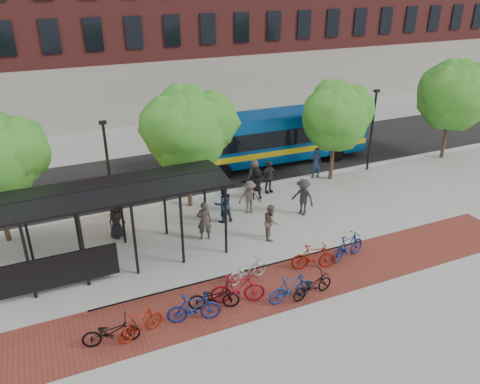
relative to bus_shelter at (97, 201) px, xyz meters
name	(u,v)px	position (x,y,z in m)	size (l,w,h in m)	color
ground	(267,221)	(8.13, 0.48, -3.00)	(160.00, 160.00, 0.00)	#9E9E99
asphalt_street	(212,167)	(8.13, 8.48, -2.99)	(160.00, 8.00, 0.01)	black
curb	(236,190)	(8.13, 4.48, -2.94)	(160.00, 0.25, 0.12)	#B7B7B2
brick_strip	(279,286)	(6.13, -4.52, -3.00)	(24.00, 3.00, 0.01)	maroon
bike_rack_rail	(240,281)	(4.83, -3.62, -3.00)	(12.00, 0.05, 0.95)	black
bus_shelter	(97,201)	(0.00, 0.00, 0.00)	(10.60, 3.07, 3.60)	black
tree_b	(188,126)	(5.23, 3.83, 1.46)	(5.15, 4.20, 6.47)	#382619
tree_c	(337,114)	(14.22, 3.83, 1.06)	(4.66, 3.80, 5.92)	#382619
tree_d	(455,92)	(23.23, 3.83, 1.47)	(5.39, 4.40, 6.55)	#382619
lamp_post_left	(108,168)	(1.13, 4.08, -0.25)	(0.35, 0.20, 5.12)	black
lamp_post_right	(372,128)	(17.13, 4.08, -0.25)	(0.35, 0.20, 5.12)	black
bus	(274,135)	(12.13, 7.50, -1.05)	(12.63, 3.25, 3.39)	navy
bike_0	(111,332)	(-0.59, -5.10, -2.49)	(0.67, 1.93, 1.01)	black
bike_1	(140,324)	(0.40, -5.12, -2.47)	(0.50, 1.75, 1.05)	maroon
bike_3	(194,308)	(2.34, -5.14, -2.41)	(0.55, 1.96, 1.18)	navy
bike_4	(214,297)	(3.25, -4.76, -2.49)	(0.67, 1.93, 1.01)	black
bike_5	(238,289)	(4.20, -4.79, -2.37)	(0.59, 2.09, 1.26)	maroon
bike_6	(247,270)	(5.12, -3.68, -2.51)	(0.65, 1.88, 0.99)	#B4B4B6
bike_7	(291,288)	(6.11, -5.50, -2.42)	(0.54, 1.92, 1.15)	navy
bike_8	(312,285)	(7.01, -5.61, -2.50)	(0.66, 1.88, 0.99)	black
bike_9	(314,257)	(8.04, -4.04, -2.41)	(0.55, 1.95, 1.17)	maroon
bike_11	(347,247)	(9.81, -3.96, -2.39)	(0.57, 2.01, 1.21)	navy
pedestrian_0	(116,220)	(0.92, 2.03, -2.09)	(0.88, 0.58, 1.81)	black
pedestrian_1	(204,221)	(4.66, 0.15, -2.04)	(0.70, 0.46, 1.92)	#37302C
pedestrian_2	(223,204)	(6.11, 1.39, -2.01)	(0.96, 0.75, 1.98)	#1B283F
pedestrian_3	(250,197)	(7.72, 1.70, -2.09)	(1.17, 0.67, 1.81)	#4B4138
pedestrian_4	(269,177)	(9.75, 3.55, -2.04)	(1.13, 0.47, 1.92)	#272727
pedestrian_5	(256,183)	(8.77, 3.11, -2.07)	(1.72, 0.55, 1.85)	black
pedestrian_6	(254,175)	(9.21, 4.28, -2.10)	(0.88, 0.57, 1.80)	#443A36
pedestrian_7	(316,163)	(13.33, 4.27, -2.02)	(0.71, 0.47, 1.96)	#1E2C47
pedestrian_8	(271,222)	(7.55, -1.02, -2.13)	(0.85, 0.66, 1.74)	brown
pedestrian_9	(303,197)	(10.16, 0.45, -2.01)	(1.28, 0.74, 1.98)	#272727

